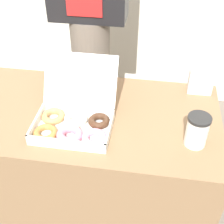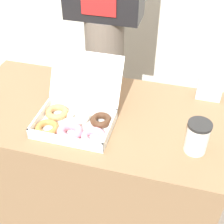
% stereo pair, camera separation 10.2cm
% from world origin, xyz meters
% --- Properties ---
extents(ground_plane, '(14.00, 14.00, 0.00)m').
position_xyz_m(ground_plane, '(0.00, 0.00, 0.00)').
color(ground_plane, '#665B51').
extents(table, '(1.20, 0.62, 0.78)m').
position_xyz_m(table, '(0.00, 0.00, 0.39)').
color(table, brown).
rests_on(table, ground_plane).
extents(donut_box, '(0.33, 0.35, 0.24)m').
position_xyz_m(donut_box, '(-0.02, -0.10, 0.82)').
color(donut_box, white).
rests_on(donut_box, table).
extents(coffee_cup, '(0.09, 0.09, 0.14)m').
position_xyz_m(coffee_cup, '(0.47, -0.12, 0.85)').
color(coffee_cup, silver).
rests_on(coffee_cup, table).
extents(napkin_holder, '(0.11, 0.06, 0.12)m').
position_xyz_m(napkin_holder, '(0.51, 0.25, 0.84)').
color(napkin_holder, silver).
rests_on(napkin_holder, table).
extents(person_customer, '(0.42, 0.23, 1.80)m').
position_xyz_m(person_customer, '(-0.10, 0.60, 0.98)').
color(person_customer, '#665B51').
rests_on(person_customer, ground_plane).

